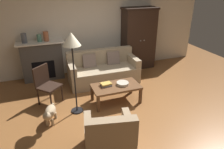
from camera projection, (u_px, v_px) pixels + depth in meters
name	position (u px, v px, depth m)	size (l,w,h in m)	color
ground_plane	(124.00, 110.00, 4.70)	(9.60, 9.60, 0.00)	brown
back_wall	(92.00, 25.00, 6.29)	(7.20, 0.10, 2.80)	silver
fireplace	(42.00, 60.00, 5.94)	(1.26, 0.48, 1.12)	#4C4947
armoire	(138.00, 38.00, 6.63)	(1.06, 0.57, 1.90)	black
couch	(103.00, 71.00, 5.91)	(1.93, 0.88, 0.86)	tan
coffee_table	(116.00, 88.00, 4.88)	(1.10, 0.60, 0.42)	brown
fruit_bowl	(123.00, 83.00, 4.90)	(0.28, 0.28, 0.06)	beige
book_stack	(106.00, 84.00, 4.84)	(0.26, 0.20, 0.07)	gray
mantel_vase_slate	(24.00, 38.00, 5.53)	(0.14, 0.14, 0.26)	#565B66
mantel_vase_jade	(39.00, 38.00, 5.66)	(0.12, 0.12, 0.20)	slate
mantel_vase_terracotta	(46.00, 36.00, 5.70)	(0.14, 0.14, 0.27)	#A86042
armchair_near_left	(109.00, 139.00, 3.41)	(0.91, 0.91, 0.88)	#997F60
side_chair_wooden	(46.00, 83.00, 4.80)	(0.62, 0.62, 0.90)	black
floor_lamp	(72.00, 44.00, 4.03)	(0.36, 0.36, 1.76)	black
dog	(50.00, 113.00, 4.19)	(0.32, 0.55, 0.39)	tan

